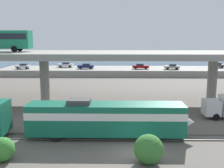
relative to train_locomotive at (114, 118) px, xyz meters
The scene contains 15 objects.
ground_plane 5.01m from the train_locomotive, 62.47° to the right, with size 260.00×260.00×0.00m, color #605B54.
rail_strip_near 3.08m from the train_locomotive, 20.15° to the right, with size 110.00×0.12×0.12m, color #59544C.
rail_strip_far 3.08m from the train_locomotive, 20.15° to the left, with size 110.00×0.12×0.12m, color #59544C.
train_locomotive is the anchor object (origin of this frame).
highway_overpass 16.99m from the train_locomotive, 82.57° to the left, with size 96.00×12.35×8.22m.
pier_parking_lot 51.06m from the train_locomotive, 87.66° to the left, with size 70.25×13.15×1.72m, color gray.
parked_car_0 49.36m from the train_locomotive, 81.99° to the left, with size 4.57×1.84×1.50m.
parked_car_1 59.93m from the train_locomotive, 60.54° to the left, with size 4.23×1.88×1.50m.
parked_car_2 55.02m from the train_locomotive, 105.97° to the left, with size 4.53×1.98×1.50m.
parked_car_3 55.20m from the train_locomotive, 118.52° to the left, with size 4.02×1.91×1.50m.
parked_car_4 49.89m from the train_locomotive, 99.96° to the left, with size 4.58×1.93×1.50m.
parked_car_5 50.42m from the train_locomotive, 72.03° to the left, with size 4.06×1.87×1.50m.
harbor_water 74.06m from the train_locomotive, 88.39° to the left, with size 140.00×36.00×0.01m, color #2D5170.
shrub_left 11.17m from the train_locomotive, 148.69° to the right, with size 2.10×2.10×2.10m, color #367D30.
shrub_right 6.75m from the train_locomotive, 63.05° to the right, with size 2.51×2.51×2.51m, color #35742F.
Camera 1 is at (-1.70, -23.56, 10.53)m, focal length 43.54 mm.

